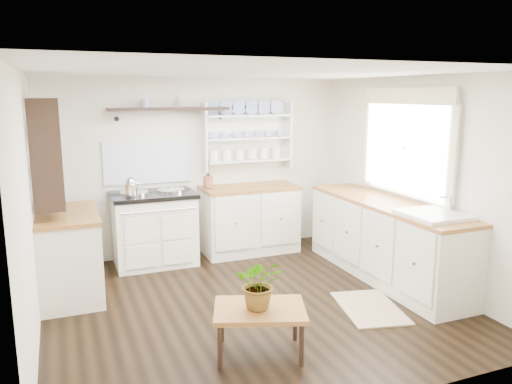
% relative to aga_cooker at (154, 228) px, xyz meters
% --- Properties ---
extents(floor, '(4.00, 3.80, 0.01)m').
position_rel_aga_cooker_xyz_m(floor, '(0.68, -1.57, -0.46)').
color(floor, black).
rests_on(floor, ground).
extents(wall_back, '(4.00, 0.02, 2.30)m').
position_rel_aga_cooker_xyz_m(wall_back, '(0.68, 0.33, 0.69)').
color(wall_back, beige).
rests_on(wall_back, ground).
extents(wall_right, '(0.02, 3.80, 2.30)m').
position_rel_aga_cooker_xyz_m(wall_right, '(2.68, -1.57, 0.69)').
color(wall_right, beige).
rests_on(wall_right, ground).
extents(wall_left, '(0.02, 3.80, 2.30)m').
position_rel_aga_cooker_xyz_m(wall_left, '(-1.32, -1.57, 0.69)').
color(wall_left, beige).
rests_on(wall_left, ground).
extents(ceiling, '(4.00, 3.80, 0.01)m').
position_rel_aga_cooker_xyz_m(ceiling, '(0.68, -1.57, 1.84)').
color(ceiling, white).
rests_on(ceiling, wall_back).
extents(window, '(0.08, 1.55, 1.22)m').
position_rel_aga_cooker_xyz_m(window, '(2.63, -1.42, 1.10)').
color(window, white).
rests_on(window, wall_right).
extents(aga_cooker, '(1.02, 0.71, 0.94)m').
position_rel_aga_cooker_xyz_m(aga_cooker, '(0.00, 0.00, 0.00)').
color(aga_cooker, white).
rests_on(aga_cooker, floor).
extents(back_cabinets, '(1.27, 0.63, 0.90)m').
position_rel_aga_cooker_xyz_m(back_cabinets, '(1.28, 0.03, -0.00)').
color(back_cabinets, silver).
rests_on(back_cabinets, floor).
extents(right_cabinets, '(0.62, 2.43, 0.90)m').
position_rel_aga_cooker_xyz_m(right_cabinets, '(2.38, -1.47, -0.00)').
color(right_cabinets, silver).
rests_on(right_cabinets, floor).
extents(belfast_sink, '(0.55, 0.60, 0.45)m').
position_rel_aga_cooker_xyz_m(belfast_sink, '(2.38, -2.22, 0.34)').
color(belfast_sink, white).
rests_on(belfast_sink, right_cabinets).
extents(left_cabinets, '(0.62, 1.13, 0.90)m').
position_rel_aga_cooker_xyz_m(left_cabinets, '(-1.02, -0.67, -0.00)').
color(left_cabinets, silver).
rests_on(left_cabinets, floor).
extents(plate_rack, '(1.20, 0.22, 0.90)m').
position_rel_aga_cooker_xyz_m(plate_rack, '(1.33, 0.29, 1.09)').
color(plate_rack, white).
rests_on(plate_rack, wall_back).
extents(high_shelf, '(1.50, 0.29, 0.16)m').
position_rel_aga_cooker_xyz_m(high_shelf, '(0.28, 0.21, 1.45)').
color(high_shelf, black).
rests_on(high_shelf, wall_back).
extents(left_shelving, '(0.28, 0.80, 1.05)m').
position_rel_aga_cooker_xyz_m(left_shelving, '(-1.16, -0.67, 1.09)').
color(left_shelving, black).
rests_on(left_shelving, wall_left).
extents(kettle, '(0.17, 0.17, 0.21)m').
position_rel_aga_cooker_xyz_m(kettle, '(-0.28, -0.12, 0.57)').
color(kettle, silver).
rests_on(kettle, aga_cooker).
extents(utensil_crock, '(0.12, 0.12, 0.14)m').
position_rel_aga_cooker_xyz_m(utensil_crock, '(0.73, 0.11, 0.52)').
color(utensil_crock, brown).
rests_on(utensil_crock, back_cabinets).
extents(center_table, '(0.87, 0.74, 0.40)m').
position_rel_aga_cooker_xyz_m(center_table, '(0.38, -2.54, -0.11)').
color(center_table, brown).
rests_on(center_table, floor).
extents(potted_plant, '(0.48, 0.45, 0.42)m').
position_rel_aga_cooker_xyz_m(potted_plant, '(0.38, -2.54, 0.15)').
color(potted_plant, '#3F7233').
rests_on(potted_plant, center_table).
extents(floor_rug, '(0.72, 0.95, 0.02)m').
position_rel_aga_cooker_xyz_m(floor_rug, '(1.72, -2.15, -0.46)').
color(floor_rug, '#8A7050').
rests_on(floor_rug, floor).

